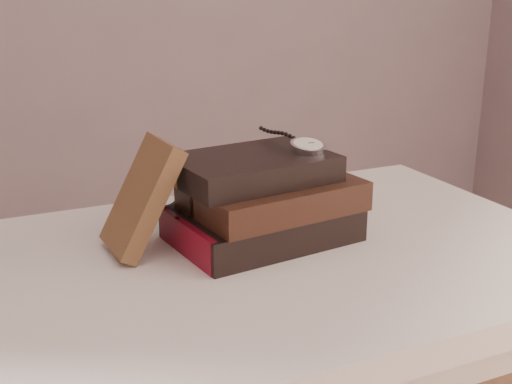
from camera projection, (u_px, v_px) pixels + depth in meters
name	position (u px, v px, depth m)	size (l,w,h in m)	color
table	(239.00, 315.00, 0.96)	(1.00, 0.60, 0.75)	silver
book_stack	(263.00, 201.00, 0.98)	(0.28, 0.21, 0.13)	black
journal	(142.00, 197.00, 0.93)	(0.02, 0.10, 0.17)	#482F1B
pocket_watch	(306.00, 145.00, 0.98)	(0.06, 0.16, 0.02)	silver
eyeglasses	(180.00, 187.00, 1.00)	(0.12, 0.14, 0.05)	silver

